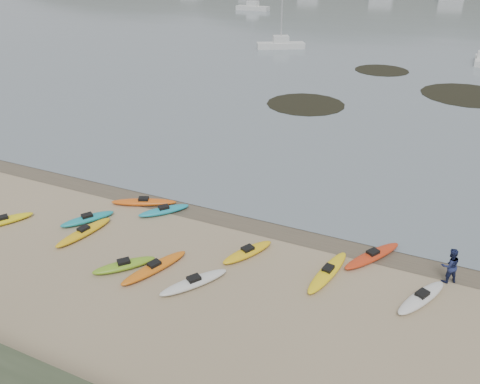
% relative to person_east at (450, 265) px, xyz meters
% --- Properties ---
extents(ground, '(600.00, 600.00, 0.00)m').
position_rel_person_east_xyz_m(ground, '(-10.70, 1.36, -0.84)').
color(ground, tan).
rests_on(ground, ground).
extents(wet_sand, '(60.00, 60.00, 0.00)m').
position_rel_person_east_xyz_m(wet_sand, '(-10.70, 1.06, -0.84)').
color(wet_sand, brown).
rests_on(wet_sand, ground).
extents(kayaks, '(23.17, 8.65, 0.34)m').
position_rel_person_east_xyz_m(kayaks, '(-11.62, -2.52, -0.67)').
color(kayaks, yellow).
rests_on(kayaks, ground).
extents(person_east, '(1.03, 0.97, 1.68)m').
position_rel_person_east_xyz_m(person_east, '(0.00, 0.00, 0.00)').
color(person_east, navy).
rests_on(person_east, ground).
extents(kelp_mats, '(22.33, 24.22, 0.04)m').
position_rel_person_east_xyz_m(kelp_mats, '(-6.18, 31.57, -0.81)').
color(kelp_mats, black).
rests_on(kelp_mats, water).
extents(moored_boats, '(84.53, 65.80, 1.24)m').
position_rel_person_east_xyz_m(moored_boats, '(-1.59, 81.67, -0.28)').
color(moored_boats, silver).
rests_on(moored_boats, ground).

